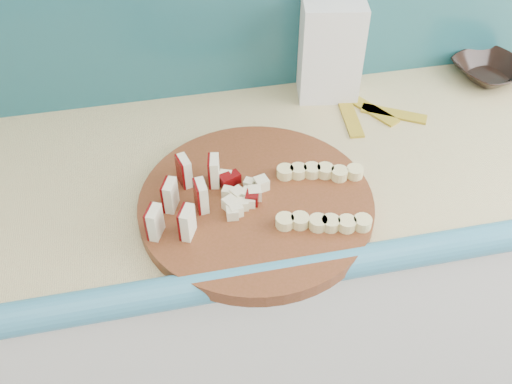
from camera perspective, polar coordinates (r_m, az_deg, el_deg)
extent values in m
cube|color=silver|center=(1.60, 4.87, -9.08)|extent=(2.20, 0.60, 0.88)
cube|color=tan|center=(1.26, 6.11, 3.27)|extent=(2.20, 0.60, 0.03)
cube|color=teal|center=(1.07, 10.61, -7.23)|extent=(2.20, 0.06, 0.03)
cylinder|color=#4D2910|center=(1.11, 0.00, -1.26)|extent=(0.55, 0.55, 0.03)
cube|color=beige|center=(1.03, -10.02, -3.01)|extent=(0.02, 0.04, 0.06)
cube|color=#4D0506|center=(1.03, -10.58, -3.00)|extent=(0.01, 0.04, 0.06)
cube|color=beige|center=(1.08, -8.50, -0.34)|extent=(0.02, 0.04, 0.06)
cube|color=#4D0506|center=(1.08, -9.04, -0.33)|extent=(0.01, 0.04, 0.06)
cube|color=beige|center=(1.12, -7.10, 2.13)|extent=(0.02, 0.04, 0.06)
cube|color=#4D0506|center=(1.12, -7.62, 2.13)|extent=(0.01, 0.04, 0.06)
cube|color=beige|center=(1.02, -6.81, -3.07)|extent=(0.02, 0.04, 0.06)
cube|color=#4D0506|center=(1.03, -7.38, -3.06)|extent=(0.01, 0.04, 0.06)
cube|color=beige|center=(1.07, -5.41, -0.37)|extent=(0.02, 0.04, 0.06)
cube|color=#4D0506|center=(1.07, -5.96, -0.36)|extent=(0.01, 0.04, 0.06)
cube|color=beige|center=(1.12, -4.13, 2.11)|extent=(0.02, 0.04, 0.06)
cube|color=#4D0506|center=(1.12, -4.66, 2.11)|extent=(0.01, 0.04, 0.06)
cube|color=#F6F1C5|center=(1.09, -0.93, -0.31)|extent=(0.02, 0.02, 0.02)
cube|color=#F6F1C5|center=(1.10, -0.53, -0.05)|extent=(0.02, 0.02, 0.02)
cube|color=#4D0506|center=(1.11, -0.40, 0.39)|extent=(0.02, 0.02, 0.02)
cube|color=#F6F1C5|center=(1.10, -1.18, 0.09)|extent=(0.02, 0.02, 0.02)
cube|color=#F6F1C5|center=(1.11, -1.40, 0.45)|extent=(0.02, 0.02, 0.02)
cube|color=#F6F1C5|center=(1.11, -1.97, 0.70)|extent=(0.02, 0.02, 0.02)
cube|color=#F6F1C5|center=(1.10, -1.94, 0.07)|extent=(0.02, 0.02, 0.02)
cube|color=#F6F1C5|center=(1.10, -2.53, 0.03)|extent=(0.02, 0.02, 0.02)
cube|color=#4D0506|center=(1.10, -3.11, -0.29)|extent=(0.02, 0.02, 0.02)
cube|color=#F6F1C5|center=(1.09, -2.24, -0.53)|extent=(0.02, 0.02, 0.02)
cube|color=#F6F1C5|center=(1.08, -2.41, -0.96)|extent=(0.02, 0.02, 0.02)
cube|color=#F6F1C5|center=(1.09, -1.64, -0.63)|extent=(0.02, 0.02, 0.02)
cube|color=#F6F1C5|center=(1.08, -1.47, -1.00)|extent=(0.02, 0.02, 0.02)
cube|color=#F6F1C5|center=(1.08, -0.92, -1.27)|extent=(0.02, 0.02, 0.02)
cube|color=#4D0506|center=(1.09, -1.01, -0.62)|extent=(0.02, 0.02, 0.02)
cube|color=#F6F1C5|center=(1.09, -0.44, -0.61)|extent=(0.02, 0.02, 0.02)
cylinder|color=#DCCF86|center=(1.05, 3.07, -3.04)|extent=(0.03, 0.03, 0.02)
cylinder|color=#DCCF86|center=(1.05, 4.57, -3.06)|extent=(0.03, 0.03, 0.02)
cylinder|color=#DCCF86|center=(1.05, 6.06, -3.06)|extent=(0.03, 0.03, 0.02)
cylinder|color=#DCCF86|center=(1.05, 7.55, -3.07)|extent=(0.03, 0.03, 0.02)
cylinder|color=#DCCF86|center=(1.06, 9.02, -3.08)|extent=(0.03, 0.03, 0.02)
cylinder|color=#DCCF86|center=(1.06, 10.49, -3.08)|extent=(0.03, 0.03, 0.02)
cylinder|color=#DCCF86|center=(1.14, 2.91, 2.03)|extent=(0.03, 0.03, 0.02)
cylinder|color=#DCCF86|center=(1.15, 4.28, 2.02)|extent=(0.03, 0.03, 0.02)
cylinder|color=#DCCF86|center=(1.15, 5.65, 2.00)|extent=(0.03, 0.03, 0.02)
cylinder|color=#DCCF86|center=(1.15, 7.01, 1.98)|extent=(0.03, 0.03, 0.02)
cylinder|color=#DCCF86|center=(1.15, 8.36, 1.96)|extent=(0.03, 0.03, 0.02)
cylinder|color=#DCCF86|center=(1.16, 9.71, 1.94)|extent=(0.03, 0.03, 0.02)
imported|color=black|center=(1.58, 22.30, 11.20)|extent=(0.21, 0.21, 0.04)
cube|color=silver|center=(1.37, 7.45, 13.86)|extent=(0.15, 0.12, 0.24)
cube|color=gold|center=(1.36, 9.39, 7.43)|extent=(0.05, 0.15, 0.01)
cube|color=gold|center=(1.39, 11.38, 8.13)|extent=(0.10, 0.15, 0.01)
cube|color=gold|center=(1.39, 13.62, 7.62)|extent=(0.15, 0.11, 0.01)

